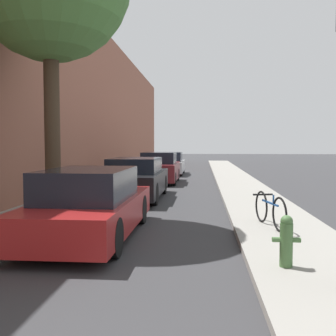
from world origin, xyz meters
The scene contains 10 objects.
ground_plane centered at (0.00, 16.00, 0.00)m, with size 120.00×120.00×0.00m, color #333335.
sidewalk_left centered at (-2.90, 16.00, 0.06)m, with size 2.00×52.00×0.12m.
sidewalk_right centered at (2.90, 16.00, 0.06)m, with size 2.00×52.00×0.12m.
building_facade_left centered at (-4.25, 16.00, 3.91)m, with size 0.70×52.00×7.82m.
parked_car_red centered at (-0.97, 7.62, 0.65)m, with size 1.74×4.54×1.37m.
parked_car_black centered at (-0.99, 13.19, 0.67)m, with size 1.75×4.56×1.39m.
parked_car_maroon centered at (-0.80, 18.74, 0.69)m, with size 1.73×3.95×1.47m.
parked_car_silver centered at (-0.83, 24.00, 0.65)m, with size 1.84×4.06×1.37m.
fire_hydrant centered at (2.41, 5.65, 0.50)m, with size 0.39×0.18×0.73m.
bicycle centered at (2.64, 8.39, 0.48)m, with size 0.50×1.67×0.69m.
Camera 1 is at (1.22, 0.05, 1.85)m, focal length 42.19 mm.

